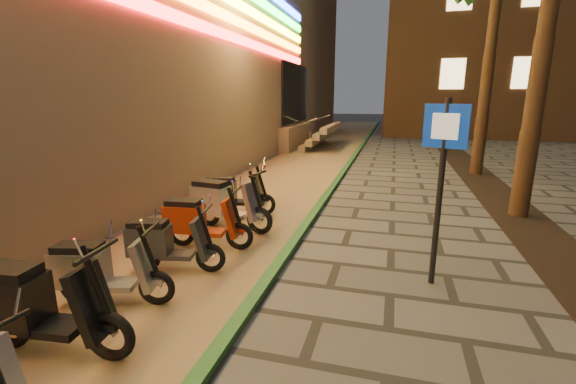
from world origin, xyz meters
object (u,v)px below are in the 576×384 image
(pedestrian_sign, at_px, (442,168))
(scooter_5, at_px, (99,271))
(scooter_6, at_px, (164,243))
(scooter_7, at_px, (198,221))
(scooter_4, at_px, (32,305))
(scooter_8, at_px, (222,202))
(scooter_9, at_px, (231,193))

(pedestrian_sign, distance_m, scooter_5, 4.72)
(scooter_6, relative_size, scooter_7, 0.93)
(scooter_5, bearing_deg, pedestrian_sign, 9.11)
(pedestrian_sign, distance_m, scooter_4, 5.12)
(scooter_8, height_order, scooter_9, scooter_8)
(scooter_7, height_order, scooter_8, scooter_8)
(scooter_7, distance_m, scooter_9, 2.02)
(scooter_8, distance_m, scooter_9, 0.98)
(scooter_4, relative_size, scooter_8, 0.99)
(pedestrian_sign, bearing_deg, scooter_7, -163.67)
(scooter_5, bearing_deg, scooter_7, 69.16)
(scooter_4, bearing_deg, pedestrian_sign, 27.66)
(scooter_9, bearing_deg, pedestrian_sign, -40.01)
(scooter_6, height_order, scooter_7, scooter_7)
(scooter_4, height_order, scooter_7, scooter_4)
(pedestrian_sign, xyz_separation_m, scooter_5, (-4.21, -1.76, -1.23))
(scooter_4, xyz_separation_m, scooter_6, (0.20, 2.09, -0.08))
(scooter_5, bearing_deg, scooter_8, 71.65)
(pedestrian_sign, bearing_deg, scooter_5, -135.79)
(scooter_5, relative_size, scooter_6, 1.02)
(scooter_7, distance_m, scooter_8, 1.05)
(scooter_6, relative_size, scooter_9, 0.93)
(scooter_6, distance_m, scooter_7, 1.02)
(pedestrian_sign, height_order, scooter_7, pedestrian_sign)
(scooter_6, xyz_separation_m, scooter_9, (-0.20, 3.03, 0.03))
(scooter_6, xyz_separation_m, scooter_8, (0.02, 2.08, 0.09))
(scooter_8, bearing_deg, scooter_6, -81.85)
(pedestrian_sign, xyz_separation_m, scooter_9, (-4.16, 2.37, -1.21))
(scooter_9, bearing_deg, scooter_5, -101.01)
(scooter_4, height_order, scooter_6, scooter_4)
(scooter_4, xyz_separation_m, scooter_5, (-0.05, 1.00, -0.07))
(scooter_7, xyz_separation_m, scooter_8, (-0.00, 1.05, 0.06))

